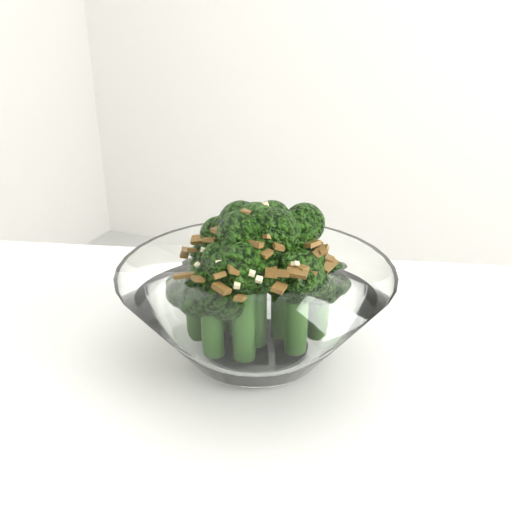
% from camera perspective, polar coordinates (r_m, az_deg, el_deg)
% --- Properties ---
extents(broccoli_dish, '(0.23, 0.23, 0.14)m').
position_cam_1_polar(broccoli_dish, '(0.48, -0.09, -4.43)').
color(broccoli_dish, white).
rests_on(broccoli_dish, table).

